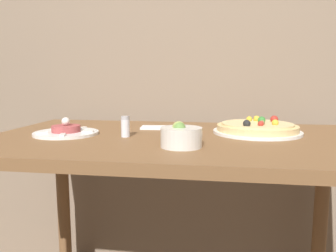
# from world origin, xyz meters

# --- Properties ---
(back_wall) EXTENTS (8.00, 0.05, 2.60)m
(back_wall) POSITION_xyz_m (0.00, 0.89, 1.30)
(back_wall) COLOR #84705B
(back_wall) RESTS_ON ground_plane
(dining_table) EXTENTS (1.32, 0.77, 0.80)m
(dining_table) POSITION_xyz_m (0.00, 0.38, 0.68)
(dining_table) COLOR brown
(dining_table) RESTS_ON ground_plane
(pizza_plate) EXTENTS (0.32, 0.32, 0.06)m
(pizza_plate) POSITION_xyz_m (0.29, 0.49, 0.81)
(pizza_plate) COLOR white
(pizza_plate) RESTS_ON dining_table
(tartare_plate) EXTENTS (0.23, 0.23, 0.06)m
(tartare_plate) POSITION_xyz_m (-0.39, 0.36, 0.81)
(tartare_plate) COLOR white
(tartare_plate) RESTS_ON dining_table
(small_bowl) EXTENTS (0.12, 0.12, 0.08)m
(small_bowl) POSITION_xyz_m (0.04, 0.20, 0.83)
(small_bowl) COLOR silver
(small_bowl) RESTS_ON dining_table
(napkin) EXTENTS (0.14, 0.09, 0.01)m
(napkin) POSITION_xyz_m (-0.10, 0.55, 0.80)
(napkin) COLOR white
(napkin) RESTS_ON dining_table
(salt_shaker) EXTENTS (0.03, 0.03, 0.07)m
(salt_shaker) POSITION_xyz_m (-0.17, 0.34, 0.83)
(salt_shaker) COLOR silver
(salt_shaker) RESTS_ON dining_table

